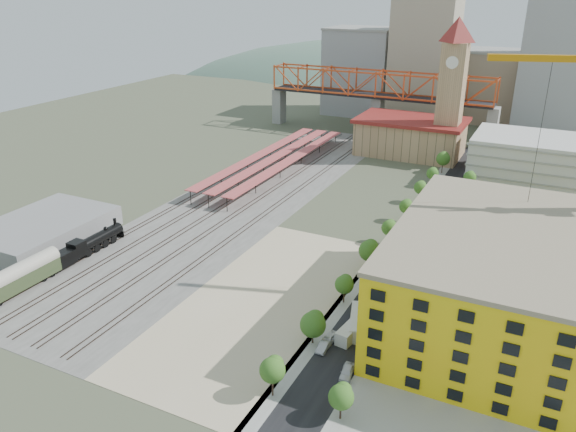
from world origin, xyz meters
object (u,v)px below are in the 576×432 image
at_px(coach, 17,278).
at_px(site_trailer_c, 388,277).
at_px(site_trailer_a, 353,329).
at_px(site_trailer_b, 358,322).
at_px(construction_building, 525,285).
at_px(site_trailer_d, 404,254).
at_px(locomotive, 89,245).
at_px(car_0, 329,339).
at_px(clock_tower, 453,77).

relative_size(coach, site_trailer_c, 1.97).
distance_m(site_trailer_a, site_trailer_b, 2.21).
relative_size(construction_building, coach, 2.59).
xyz_separation_m(construction_building, coach, (-92.00, -30.31, -6.14)).
bearing_deg(site_trailer_c, site_trailer_d, 105.45).
distance_m(locomotive, site_trailer_a, 66.11).
relative_size(site_trailer_b, site_trailer_d, 1.17).
relative_size(coach, car_0, 4.18).
distance_m(coach, site_trailer_b, 68.43).
xyz_separation_m(locomotive, site_trailer_d, (66.00, 29.74, -1.01)).
height_order(construction_building, site_trailer_b, construction_building).
xyz_separation_m(site_trailer_a, site_trailer_b, (0.00, 2.21, 0.11)).
bearing_deg(site_trailer_d, locomotive, -155.01).
relative_size(site_trailer_c, site_trailer_d, 1.15).
bearing_deg(clock_tower, site_trailer_b, -85.93).
xyz_separation_m(site_trailer_c, site_trailer_d, (0.00, 12.27, -0.18)).
bearing_deg(coach, site_trailer_b, 15.24).
xyz_separation_m(site_trailer_b, site_trailer_c, (0.00, 18.96, -0.02)).
height_order(construction_building, coach, construction_building).
height_order(site_trailer_c, car_0, site_trailer_c).
height_order(clock_tower, car_0, clock_tower).
height_order(site_trailer_a, site_trailer_d, site_trailer_a).
xyz_separation_m(locomotive, site_trailer_a, (66.00, -3.70, -0.91)).
distance_m(coach, car_0, 64.11).
bearing_deg(site_trailer_c, coach, -135.32).
bearing_deg(site_trailer_c, site_trailer_a, -74.55).
distance_m(coach, site_trailer_c, 75.66).
relative_size(site_trailer_a, site_trailer_c, 0.94).
relative_size(locomotive, site_trailer_d, 2.72).
xyz_separation_m(clock_tower, locomotive, (-58.00, -110.84, -26.51)).
xyz_separation_m(site_trailer_b, car_0, (-3.00, -6.35, -0.59)).
distance_m(clock_tower, site_trailer_c, 97.62).
relative_size(construction_building, site_trailer_b, 5.00).
bearing_deg(site_trailer_a, construction_building, 37.21).
relative_size(construction_building, site_trailer_a, 5.42).
bearing_deg(site_trailer_a, locomotive, -175.21).
height_order(clock_tower, site_trailer_a, clock_tower).
relative_size(construction_building, car_0, 10.81).
distance_m(site_trailer_c, car_0, 25.49).
bearing_deg(site_trailer_a, site_trailer_d, 97.99).
xyz_separation_m(construction_building, site_trailer_c, (-26.00, 6.63, -8.05)).
bearing_deg(site_trailer_d, car_0, -93.83).
height_order(construction_building, car_0, construction_building).
bearing_deg(locomotive, site_trailer_a, -3.21).
height_order(clock_tower, site_trailer_b, clock_tower).
xyz_separation_m(coach, site_trailer_a, (66.00, 15.77, -1.99)).
distance_m(construction_building, car_0, 35.56).
bearing_deg(site_trailer_c, site_trailer_b, -74.55).
relative_size(construction_building, locomotive, 2.16).
relative_size(locomotive, site_trailer_b, 2.32).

